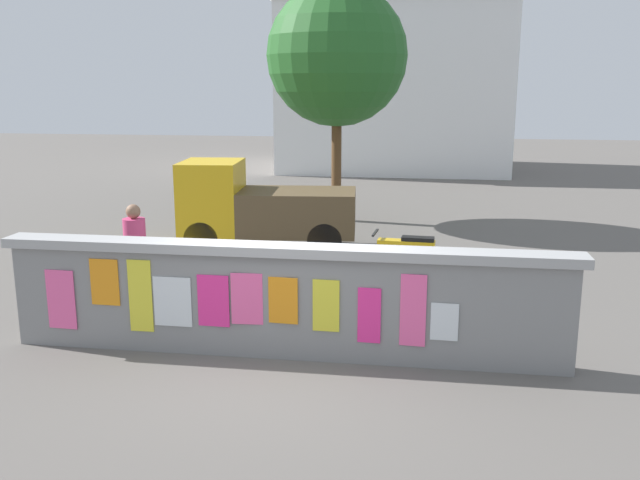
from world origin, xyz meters
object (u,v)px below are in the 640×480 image
Objects in this scene: bicycle_near at (453,308)px; auto_rickshaw_truck at (259,207)px; person_walking at (135,245)px; tree_roadside at (337,56)px; motorcycle at (408,256)px.

auto_rickshaw_truck is at bearing 130.31° from bicycle_near.
tree_roadside is at bearing 73.88° from person_walking.
auto_rickshaw_truck is at bearing 76.69° from person_walking.
person_walking is at bearing -103.31° from auto_rickshaw_truck.
person_walking is 8.36m from tree_roadside.
motorcycle is 0.33× the size of tree_roadside.
tree_roadside is (-2.66, 7.93, 3.72)m from bicycle_near.
motorcycle is 1.11× the size of bicycle_near.
auto_rickshaw_truck is 2.18× the size of bicycle_near.
tree_roadside is at bearing 70.61° from auto_rickshaw_truck.
person_walking is at bearing 174.49° from bicycle_near.
bicycle_near reaches higher than motorcycle.
tree_roadside reaches higher than motorcycle.
bicycle_near is (3.85, -4.54, -0.54)m from auto_rickshaw_truck.
bicycle_near is 4.88m from person_walking.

